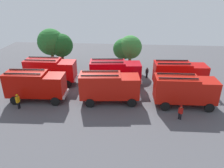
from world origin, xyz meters
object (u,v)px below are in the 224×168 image
at_px(fire_truck_0, 35,84).
at_px(firefighter_1, 189,77).
at_px(firefighter_0, 147,72).
at_px(traffic_cone_0, 43,74).
at_px(fire_truck_3, 51,70).
at_px(tree_0, 51,42).
at_px(tree_1, 61,45).
at_px(fire_truck_5, 179,74).
at_px(fire_truck_1, 109,86).
at_px(fire_truck_4, 115,72).
at_px(tree_2, 123,49).
at_px(firefighter_3, 18,101).
at_px(tree_3, 130,47).
at_px(firefighter_4, 180,112).
at_px(fire_truck_2, 185,90).

xyz_separation_m(fire_truck_0, firefighter_1, (20.18, 7.18, -1.25)).
distance_m(firefighter_0, traffic_cone_0, 16.48).
height_order(fire_truck_3, tree_0, tree_0).
relative_size(firefighter_0, tree_1, 0.27).
distance_m(fire_truck_5, tree_1, 19.55).
xyz_separation_m(fire_truck_1, fire_truck_4, (0.39, 4.77, 0.00)).
distance_m(fire_truck_5, tree_2, 10.53).
distance_m(fire_truck_4, firefighter_3, 12.94).
distance_m(fire_truck_4, tree_3, 7.10).
bearing_deg(fire_truck_1, fire_truck_3, 146.44).
bearing_deg(firefighter_0, traffic_cone_0, 50.18).
xyz_separation_m(firefighter_4, tree_1, (-16.98, 14.54, 3.14)).
bearing_deg(tree_0, tree_3, 0.15).
bearing_deg(fire_truck_3, tree_3, 28.67).
relative_size(fire_truck_5, firefighter_1, 4.49).
bearing_deg(tree_2, traffic_cone_0, -162.53).
height_order(fire_truck_3, tree_3, tree_3).
xyz_separation_m(fire_truck_2, fire_truck_5, (0.43, 5.06, 0.00)).
bearing_deg(traffic_cone_0, fire_truck_0, -73.38).
xyz_separation_m(fire_truck_0, tree_0, (-1.84, 11.54, 2.44)).
distance_m(firefighter_3, tree_1, 14.20).
height_order(fire_truck_1, fire_truck_3, same).
xyz_separation_m(fire_truck_5, tree_0, (-20.04, 6.47, 2.44)).
bearing_deg(fire_truck_2, fire_truck_0, 178.94).
xyz_separation_m(firefighter_0, firefighter_4, (2.75, -11.29, -0.01)).
relative_size(firefighter_3, tree_1, 0.30).
bearing_deg(fire_truck_5, traffic_cone_0, 169.49).
distance_m(tree_2, tree_3, 1.22).
height_order(tree_2, traffic_cone_0, tree_2).
xyz_separation_m(tree_2, tree_3, (1.12, -0.29, 0.39)).
distance_m(fire_truck_1, tree_0, 15.84).
distance_m(fire_truck_1, firefighter_0, 9.69).
height_order(fire_truck_1, fire_truck_2, same).
relative_size(fire_truck_2, traffic_cone_0, 10.16).
height_order(fire_truck_4, firefighter_1, fire_truck_4).
bearing_deg(fire_truck_0, firefighter_3, -122.84).
height_order(fire_truck_2, firefighter_0, fire_truck_2).
height_order(firefighter_1, tree_3, tree_3).
bearing_deg(fire_truck_4, fire_truck_5, -4.98).
distance_m(fire_truck_1, traffic_cone_0, 13.80).
height_order(fire_truck_2, fire_truck_3, same).
bearing_deg(fire_truck_1, fire_truck_0, 176.46).
distance_m(firefighter_0, tree_2, 5.83).
bearing_deg(tree_3, firefighter_1, -26.59).
bearing_deg(fire_truck_0, tree_1, 88.60).
relative_size(fire_truck_3, firefighter_3, 4.00).
height_order(fire_truck_5, firefighter_4, fire_truck_5).
bearing_deg(fire_truck_5, firefighter_0, 138.36).
bearing_deg(fire_truck_1, tree_0, 128.69).
bearing_deg(fire_truck_5, fire_truck_0, -167.12).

